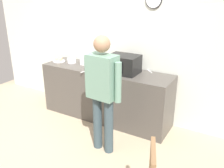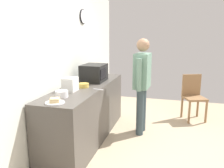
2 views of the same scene
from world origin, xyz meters
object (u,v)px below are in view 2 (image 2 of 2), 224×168
(microwave, at_px, (94,73))
(fork_utensil, at_px, (98,89))
(cereal_bowl, at_px, (84,85))
(person_standing, at_px, (142,79))
(spoon_utensil, at_px, (87,77))
(wooden_chair, at_px, (193,95))
(toaster, at_px, (70,84))
(salad_bowl, at_px, (62,94))
(sandwich_plate, at_px, (55,102))

(microwave, bearing_deg, fork_utensil, -154.91)
(cereal_bowl, relative_size, person_standing, 0.10)
(spoon_utensil, height_order, wooden_chair, spoon_utensil)
(toaster, height_order, wooden_chair, toaster)
(microwave, height_order, salad_bowl, microwave)
(person_standing, bearing_deg, microwave, 98.06)
(cereal_bowl, height_order, toaster, toaster)
(cereal_bowl, bearing_deg, person_standing, -52.81)
(sandwich_plate, xyz_separation_m, toaster, (0.61, 0.09, 0.08))
(toaster, relative_size, person_standing, 0.13)
(fork_utensil, bearing_deg, toaster, 117.98)
(sandwich_plate, bearing_deg, toaster, 8.16)
(microwave, distance_m, toaster, 0.79)
(wooden_chair, bearing_deg, spoon_utensil, 109.94)
(cereal_bowl, xyz_separation_m, person_standing, (0.63, -0.84, 0.02))
(fork_utensil, bearing_deg, person_standing, -38.42)
(salad_bowl, bearing_deg, cereal_bowl, -5.20)
(salad_bowl, bearing_deg, fork_utensil, -31.36)
(microwave, relative_size, spoon_utensil, 2.94)
(spoon_utensil, distance_m, wooden_chair, 2.24)
(cereal_bowl, relative_size, wooden_chair, 0.18)
(microwave, bearing_deg, sandwich_plate, 179.99)
(cereal_bowl, relative_size, spoon_utensil, 1.00)
(microwave, xyz_separation_m, cereal_bowl, (-0.51, -0.01, -0.12))
(salad_bowl, bearing_deg, microwave, -2.49)
(cereal_bowl, bearing_deg, toaster, 160.81)
(sandwich_plate, relative_size, spoon_utensil, 1.37)
(wooden_chair, bearing_deg, salad_bowl, 140.60)
(microwave, xyz_separation_m, person_standing, (0.12, -0.84, -0.10))
(salad_bowl, bearing_deg, spoon_utensil, 8.94)
(person_standing, bearing_deg, cereal_bowl, 127.19)
(spoon_utensil, bearing_deg, fork_utensil, -149.36)
(salad_bowl, height_order, cereal_bowl, salad_bowl)
(sandwich_plate, bearing_deg, microwave, -0.01)
(salad_bowl, height_order, toaster, toaster)
(salad_bowl, relative_size, cereal_bowl, 0.99)
(toaster, bearing_deg, microwave, -6.39)
(wooden_chair, bearing_deg, microwave, 121.71)
(cereal_bowl, bearing_deg, spoon_utensil, 18.43)
(spoon_utensil, bearing_deg, sandwich_plate, -170.86)
(salad_bowl, relative_size, fork_utensil, 0.99)
(cereal_bowl, xyz_separation_m, fork_utensil, (-0.08, -0.27, -0.03))
(microwave, height_order, wooden_chair, microwave)
(cereal_bowl, xyz_separation_m, spoon_utensil, (0.87, 0.29, -0.03))
(microwave, relative_size, salad_bowl, 2.97)
(fork_utensil, height_order, spoon_utensil, same)
(spoon_utensil, bearing_deg, wooden_chair, -70.06)
(microwave, relative_size, fork_utensil, 2.94)
(toaster, bearing_deg, sandwich_plate, -171.84)
(fork_utensil, bearing_deg, salad_bowl, 148.64)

